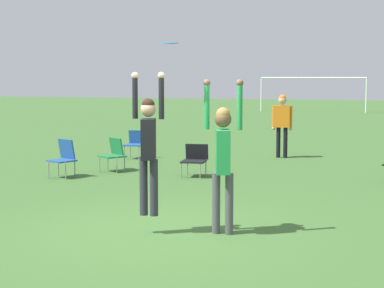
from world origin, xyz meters
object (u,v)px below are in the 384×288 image
Objects in this scene: frisbee at (169,43)px; person_spectator_far at (282,119)px; camping_chair_3 at (114,152)px; person_jumping at (148,140)px; camping_chair_2 at (64,156)px; person_defending at (223,152)px; camping_chair_0 at (136,142)px; camping_chair_4 at (195,158)px.

frisbee is 9.67m from person_spectator_far.
person_jumping is at bearing 153.80° from camping_chair_3.
person_jumping is 2.40× the size of camping_chair_2.
camping_chair_2 is (-4.18, 4.38, -2.28)m from frisbee.
person_defending is at bearing -86.80° from person_spectator_far.
camping_chair_0 is 4.24m from person_spectator_far.
person_spectator_far is at bearing 90.04° from frisbee.
person_defending reaches higher than camping_chair_0.
camping_chair_0 is 3.75m from camping_chair_4.
person_jumping reaches higher than person_defending.
person_jumping reaches higher than camping_chair_4.
camping_chair_2 is (-3.88, 4.47, -0.89)m from person_jumping.
camping_chair_0 is 3.72m from camping_chair_2.
camping_chair_2 is 3.04m from camping_chair_4.
person_defending is 6.89m from camping_chair_3.
camping_chair_0 is 0.92× the size of camping_chair_2.
person_jumping is 0.93× the size of person_defending.
camping_chair_4 is at bearing -151.08° from camping_chair_3.
frisbee is at bearing 156.43° from camping_chair_3.
camping_chair_2 is at bearing 133.68° from frisbee.
camping_chair_0 is at bearing -161.32° from person_spectator_far.
person_jumping is at bearing 155.03° from camping_chair_2.
camping_chair_0 is 1.07× the size of camping_chair_4.
camping_chair_3 reaches higher than camping_chair_0.
camping_chair_4 is (-1.03, 5.50, -0.95)m from person_jumping.
person_spectator_far is at bearing -105.02° from camping_chair_2.
camping_chair_3 is 1.10× the size of camping_chair_4.
person_jumping is 1.43m from frisbee.
frisbee is (-0.73, -0.24, 1.56)m from person_defending.
frisbee is 6.05m from camping_chair_4.
person_defending is at bearing 106.07° from camping_chair_4.
camping_chair_4 is at bearing 103.79° from frisbee.
frisbee is at bearing 113.19° from camping_chair_0.
camping_chair_3 is 2.18m from camping_chair_4.
frisbee is at bearing -91.32° from person_spectator_far.
camping_chair_3 is (-3.19, 5.71, -0.92)m from person_jumping.
camping_chair_4 is at bearing -175.65° from person_defending.
person_defending is at bearing -90.00° from person_jumping.
camping_chair_2 is 1.17× the size of camping_chair_4.
camping_chair_0 is 0.44× the size of person_spectator_far.
person_jumping is 6.61m from camping_chair_3.
camping_chair_2 is 1.06× the size of camping_chair_3.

